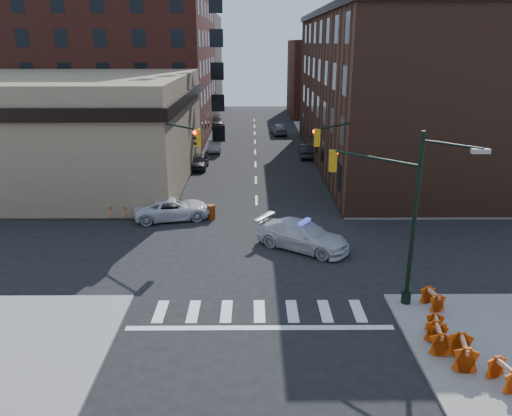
{
  "coord_description": "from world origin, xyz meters",
  "views": [
    {
      "loc": [
        -0.3,
        -26.83,
        11.62
      ],
      "look_at": [
        -0.09,
        1.51,
        2.2
      ],
      "focal_mm": 35.0,
      "sensor_mm": 36.0,
      "label": 1
    }
  ],
  "objects_px": {
    "barrel_road": "(283,231)",
    "barricade_se_a": "(432,300)",
    "parked_car_enear": "(307,151)",
    "parked_car_wnear": "(199,162)",
    "pickup": "(173,209)",
    "pedestrian_a": "(107,199)",
    "barricade_nw_a": "(120,210)",
    "barrel_bank": "(211,212)",
    "pedestrian_b": "(111,202)",
    "police_car": "(303,235)",
    "parked_car_wfar": "(215,145)"
  },
  "relations": [
    {
      "from": "barrel_bank",
      "to": "barricade_nw_a",
      "type": "bearing_deg",
      "value": 179.36
    },
    {
      "from": "pickup",
      "to": "barricade_nw_a",
      "type": "xyz_separation_m",
      "value": [
        -3.7,
        0.05,
        -0.1
      ]
    },
    {
      "from": "parked_car_enear",
      "to": "pedestrian_b",
      "type": "relative_size",
      "value": 2.68
    },
    {
      "from": "pickup",
      "to": "parked_car_enear",
      "type": "xyz_separation_m",
      "value": [
        11.3,
        19.47,
        -0.02
      ]
    },
    {
      "from": "pickup",
      "to": "barrel_road",
      "type": "bearing_deg",
      "value": -130.7
    },
    {
      "from": "parked_car_enear",
      "to": "barricade_nw_a",
      "type": "height_order",
      "value": "parked_car_enear"
    },
    {
      "from": "pickup",
      "to": "pedestrian_b",
      "type": "bearing_deg",
      "value": 66.87
    },
    {
      "from": "police_car",
      "to": "pickup",
      "type": "bearing_deg",
      "value": 91.33
    },
    {
      "from": "parked_car_wfar",
      "to": "barricade_se_a",
      "type": "height_order",
      "value": "parked_car_wfar"
    },
    {
      "from": "pedestrian_b",
      "to": "barricade_se_a",
      "type": "bearing_deg",
      "value": -46.42
    },
    {
      "from": "barricade_nw_a",
      "to": "parked_car_wfar",
      "type": "bearing_deg",
      "value": 77.67
    },
    {
      "from": "pedestrian_a",
      "to": "barrel_road",
      "type": "bearing_deg",
      "value": -10.73
    },
    {
      "from": "pedestrian_a",
      "to": "barricade_nw_a",
      "type": "bearing_deg",
      "value": -38.75
    },
    {
      "from": "parked_car_enear",
      "to": "barrel_bank",
      "type": "relative_size",
      "value": 4.35
    },
    {
      "from": "pickup",
      "to": "barrel_bank",
      "type": "relative_size",
      "value": 5.31
    },
    {
      "from": "barricade_se_a",
      "to": "police_car",
      "type": "bearing_deg",
      "value": 22.62
    },
    {
      "from": "barrel_road",
      "to": "barrel_bank",
      "type": "height_order",
      "value": "barrel_bank"
    },
    {
      "from": "parked_car_enear",
      "to": "pedestrian_a",
      "type": "relative_size",
      "value": 2.77
    },
    {
      "from": "barrel_road",
      "to": "barrel_bank",
      "type": "relative_size",
      "value": 0.97
    },
    {
      "from": "barrel_road",
      "to": "barricade_se_a",
      "type": "height_order",
      "value": "barricade_se_a"
    },
    {
      "from": "police_car",
      "to": "barricade_se_a",
      "type": "bearing_deg",
      "value": -111.21
    },
    {
      "from": "pedestrian_b",
      "to": "barrel_bank",
      "type": "bearing_deg",
      "value": -16.15
    },
    {
      "from": "parked_car_wfar",
      "to": "parked_car_enear",
      "type": "height_order",
      "value": "parked_car_enear"
    },
    {
      "from": "barrel_bank",
      "to": "barricade_se_a",
      "type": "relative_size",
      "value": 0.9
    },
    {
      "from": "pedestrian_b",
      "to": "parked_car_enear",
      "type": "bearing_deg",
      "value": 39.91
    },
    {
      "from": "pedestrian_a",
      "to": "barrel_road",
      "type": "height_order",
      "value": "pedestrian_a"
    },
    {
      "from": "parked_car_wfar",
      "to": "pedestrian_a",
      "type": "height_order",
      "value": "pedestrian_a"
    },
    {
      "from": "police_car",
      "to": "barrel_bank",
      "type": "height_order",
      "value": "police_car"
    },
    {
      "from": "barricade_se_a",
      "to": "parked_car_wfar",
      "type": "bearing_deg",
      "value": 6.49
    },
    {
      "from": "parked_car_wnear",
      "to": "pedestrian_a",
      "type": "relative_size",
      "value": 2.61
    },
    {
      "from": "parked_car_wnear",
      "to": "parked_car_enear",
      "type": "bearing_deg",
      "value": 25.58
    },
    {
      "from": "pedestrian_b",
      "to": "barrel_bank",
      "type": "relative_size",
      "value": 1.62
    },
    {
      "from": "pedestrian_b",
      "to": "barrel_bank",
      "type": "distance_m",
      "value": 7.13
    },
    {
      "from": "pickup",
      "to": "pedestrian_a",
      "type": "xyz_separation_m",
      "value": [
        -4.99,
        1.69,
        0.2
      ]
    },
    {
      "from": "parked_car_enear",
      "to": "barrel_bank",
      "type": "distance_m",
      "value": 21.33
    },
    {
      "from": "pedestrian_a",
      "to": "barricade_se_a",
      "type": "xyz_separation_m",
      "value": [
        18.63,
        -14.27,
        -0.37
      ]
    },
    {
      "from": "barricade_nw_a",
      "to": "barrel_road",
      "type": "bearing_deg",
      "value": -18.78
    },
    {
      "from": "barrel_bank",
      "to": "barricade_se_a",
      "type": "distance_m",
      "value": 16.7
    },
    {
      "from": "pedestrian_a",
      "to": "barrel_bank",
      "type": "xyz_separation_m",
      "value": [
        7.62,
        -1.71,
        -0.43
      ]
    },
    {
      "from": "pickup",
      "to": "barricade_se_a",
      "type": "distance_m",
      "value": 18.56
    },
    {
      "from": "parked_car_wnear",
      "to": "parked_car_enear",
      "type": "relative_size",
      "value": 0.94
    },
    {
      "from": "pickup",
      "to": "parked_car_enear",
      "type": "height_order",
      "value": "pickup"
    },
    {
      "from": "pickup",
      "to": "barricade_se_a",
      "type": "bearing_deg",
      "value": -146.44
    },
    {
      "from": "parked_car_wnear",
      "to": "barrel_bank",
      "type": "distance_m",
      "value": 14.7
    },
    {
      "from": "parked_car_enear",
      "to": "parked_car_wnear",
      "type": "bearing_deg",
      "value": 26.13
    },
    {
      "from": "police_car",
      "to": "barrel_road",
      "type": "height_order",
      "value": "police_car"
    },
    {
      "from": "parked_car_wfar",
      "to": "barrel_road",
      "type": "bearing_deg",
      "value": -77.38
    },
    {
      "from": "parked_car_enear",
      "to": "barricade_se_a",
      "type": "bearing_deg",
      "value": 95.96
    },
    {
      "from": "police_car",
      "to": "barrel_road",
      "type": "xyz_separation_m",
      "value": [
        -1.03,
        1.52,
        -0.34
      ]
    },
    {
      "from": "parked_car_enear",
      "to": "barrel_road",
      "type": "height_order",
      "value": "parked_car_enear"
    }
  ]
}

